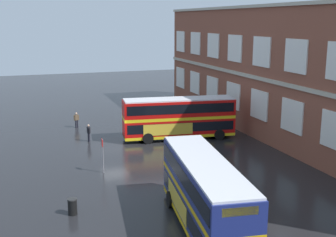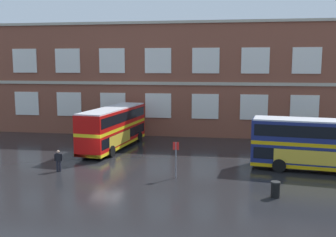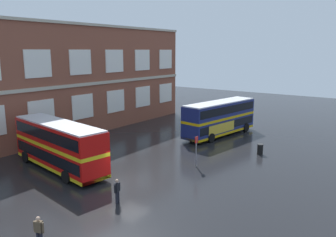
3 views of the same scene
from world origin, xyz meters
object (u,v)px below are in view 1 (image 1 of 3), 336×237
second_passenger (76,119)px  double_decker_near (179,117)px  station_litter_bin (72,207)px  double_decker_middle (205,194)px  bus_stand_flag (103,153)px  waiting_passenger (89,132)px

second_passenger → double_decker_near: bearing=48.9°
double_decker_near → station_litter_bin: (14.17, -12.24, -1.63)m
double_decker_near → double_decker_middle: (18.58, -5.46, 0.00)m
double_decker_near → second_passenger: bearing=-131.1°
bus_stand_flag → station_litter_bin: bus_stand_flag is taller
double_decker_near → second_passenger: double_decker_near is taller
station_litter_bin → second_passenger: bearing=171.8°
double_decker_middle → second_passenger: bearing=-172.3°
double_decker_middle → waiting_passenger: size_ratio=6.62×
waiting_passenger → station_litter_bin: 16.44m
bus_stand_flag → waiting_passenger: bearing=177.6°
double_decker_middle → waiting_passenger: bearing=-171.1°
double_decker_near → waiting_passenger: (-1.87, -8.67, -1.22)m
waiting_passenger → station_litter_bin: waiting_passenger is taller
waiting_passenger → bus_stand_flag: bus_stand_flag is taller
double_decker_near → waiting_passenger: size_ratio=6.61×
double_decker_middle → station_litter_bin: double_decker_middle is taller
bus_stand_flag → double_decker_middle: bearing=17.9°
double_decker_middle → station_litter_bin: (-4.41, -6.78, -1.63)m
double_decker_near → station_litter_bin: double_decker_near is taller
bus_stand_flag → double_decker_near: bearing=129.3°
double_decker_middle → waiting_passenger: double_decker_middle is taller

